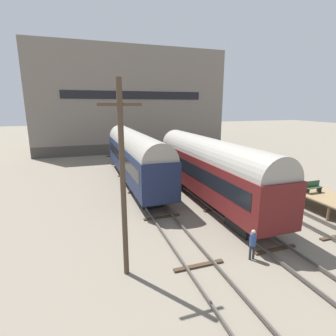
{
  "coord_description": "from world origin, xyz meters",
  "views": [
    {
      "loc": [
        -9.63,
        -13.2,
        7.66
      ],
      "look_at": [
        -2.28,
        8.35,
        2.2
      ],
      "focal_mm": 28.0,
      "sensor_mm": 36.0,
      "label": 1
    }
  ],
  "objects_px": {
    "train_car_maroon": "(210,166)",
    "train_car_navy": "(135,154)",
    "utility_pole": "(123,180)",
    "person_worker": "(253,242)",
    "bench": "(313,186)"
  },
  "relations": [
    {
      "from": "train_car_maroon",
      "to": "utility_pole",
      "type": "xyz_separation_m",
      "value": [
        -7.98,
        -7.17,
        1.59
      ]
    },
    {
      "from": "train_car_navy",
      "to": "bench",
      "type": "relative_size",
      "value": 12.8
    },
    {
      "from": "person_worker",
      "to": "utility_pole",
      "type": "height_order",
      "value": "utility_pole"
    },
    {
      "from": "utility_pole",
      "to": "bench",
      "type": "bearing_deg",
      "value": 13.71
    },
    {
      "from": "train_car_navy",
      "to": "utility_pole",
      "type": "relative_size",
      "value": 2.05
    },
    {
      "from": "train_car_navy",
      "to": "utility_pole",
      "type": "height_order",
      "value": "utility_pole"
    },
    {
      "from": "train_car_maroon",
      "to": "utility_pole",
      "type": "bearing_deg",
      "value": -138.07
    },
    {
      "from": "train_car_maroon",
      "to": "bench",
      "type": "xyz_separation_m",
      "value": [
        7.03,
        -3.51,
        -1.33
      ]
    },
    {
      "from": "bench",
      "to": "train_car_maroon",
      "type": "bearing_deg",
      "value": 153.5
    },
    {
      "from": "train_car_maroon",
      "to": "train_car_navy",
      "type": "xyz_separation_m",
      "value": [
        -4.56,
        7.07,
        0.05
      ]
    },
    {
      "from": "train_car_navy",
      "to": "bench",
      "type": "distance_m",
      "value": 15.75
    },
    {
      "from": "train_car_maroon",
      "to": "person_worker",
      "type": "height_order",
      "value": "train_car_maroon"
    },
    {
      "from": "train_car_navy",
      "to": "person_worker",
      "type": "xyz_separation_m",
      "value": [
        2.82,
        -15.17,
        -2.02
      ]
    },
    {
      "from": "person_worker",
      "to": "train_car_navy",
      "type": "bearing_deg",
      "value": 100.51
    },
    {
      "from": "train_car_maroon",
      "to": "person_worker",
      "type": "relative_size",
      "value": 9.81
    }
  ]
}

